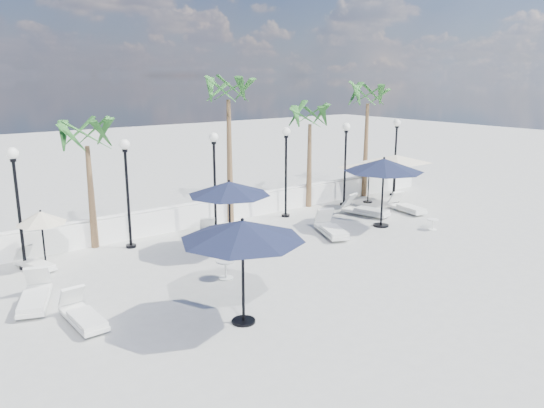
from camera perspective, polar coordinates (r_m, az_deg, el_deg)
ground at (r=16.04m, az=6.18°, el=-8.11°), size 100.00×100.00×0.00m
balustrade at (r=21.68m, az=-7.44°, el=-1.05°), size 26.00×0.30×1.01m
lamppost_1 at (r=17.93m, az=-25.77°, el=1.24°), size 0.36×0.36×3.84m
lamppost_2 at (r=18.89m, az=-15.37°, el=2.69°), size 0.36×0.36×3.84m
lamppost_3 at (r=20.41m, az=-6.22°, el=3.88°), size 0.36×0.36×3.84m
lamppost_4 at (r=22.37m, az=1.51°, el=4.82°), size 0.36×0.36×3.84m
lamppost_5 at (r=24.69m, az=7.91°, el=5.52°), size 0.36×0.36×3.84m
lamppost_6 at (r=27.25m, az=13.18°, el=6.05°), size 0.36×0.36×3.84m
palm_1 at (r=19.11m, az=-19.30°, el=6.37°), size 2.60×2.60×4.70m
palm_2 at (r=21.44m, az=-4.72°, el=11.44°), size 2.60×2.60×6.10m
palm_3 at (r=24.09m, az=4.11°, el=8.91°), size 2.60×2.60×4.90m
palm_4 at (r=26.61m, az=10.26°, el=10.85°), size 2.60×2.60×5.70m
lounger_0 at (r=18.28m, az=-24.16°, el=-5.84°), size 0.99×1.69×0.60m
lounger_2 at (r=15.48m, az=-24.16°, el=-9.07°), size 1.33×2.15×0.77m
lounger_3 at (r=13.98m, az=-19.67°, el=-11.20°), size 0.68×1.91×0.71m
lounger_4 at (r=19.59m, az=-6.70°, el=-3.37°), size 1.20×1.85×0.66m
lounger_5 at (r=20.26m, az=6.39°, el=-2.65°), size 1.46×2.24×0.80m
lounger_6 at (r=23.33m, az=10.02°, el=-0.61°), size 1.20×2.21×0.79m
lounger_7 at (r=24.32m, az=14.29°, el=-0.29°), size 0.94×2.03×0.73m
side_table_1 at (r=15.99m, az=-5.00°, el=-6.83°), size 0.59×0.59×0.57m
side_table_2 at (r=21.81m, az=16.90°, el=-2.01°), size 0.45×0.45×0.43m
parasol_navy_left at (r=12.55m, az=-3.20°, el=-2.89°), size 3.03×3.03×2.67m
parasol_navy_mid at (r=17.88m, az=-4.63°, el=1.66°), size 2.82×2.82×2.53m
parasol_navy_right at (r=21.35m, az=11.94°, el=4.08°), size 3.15×3.15×2.83m
parasol_cream_sq_a at (r=25.49m, az=10.44°, el=4.49°), size 4.33×4.33×2.13m
parasol_cream_sq_b at (r=25.80m, az=13.23°, el=5.13°), size 4.89×4.89×2.45m
parasol_cream_small at (r=17.94m, az=-23.59°, el=-1.42°), size 1.54×1.54×1.89m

